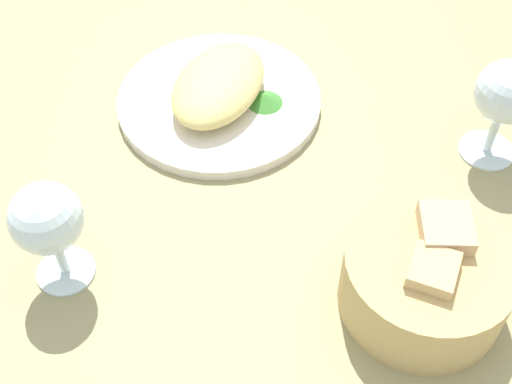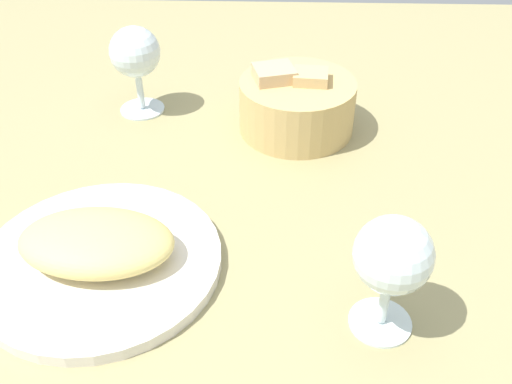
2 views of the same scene
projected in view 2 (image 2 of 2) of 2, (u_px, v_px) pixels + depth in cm
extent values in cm
cube|color=#9A9061|center=(240.00, 212.00, 71.57)|extent=(140.00, 140.00, 2.00)
cylinder|color=silver|center=(101.00, 261.00, 62.45)|extent=(25.88, 25.88, 1.40)
ellipsoid|color=#E1C972|center=(96.00, 242.00, 60.75)|extent=(17.09, 11.45, 4.16)
cone|color=#3E8932|center=(105.00, 216.00, 66.27)|extent=(4.52, 4.52, 1.32)
cylinder|color=tan|center=(297.00, 106.00, 82.74)|extent=(16.33, 16.33, 7.49)
cube|color=tan|center=(310.00, 87.00, 81.04)|extent=(5.02, 4.59, 4.69)
cube|color=tan|center=(274.00, 85.00, 81.56)|extent=(6.51, 6.14, 5.40)
cylinder|color=silver|center=(380.00, 321.00, 56.52)|extent=(6.11, 6.11, 0.60)
cylinder|color=silver|center=(384.00, 302.00, 54.81)|extent=(1.00, 1.00, 4.98)
sphere|color=silver|center=(393.00, 255.00, 51.08)|extent=(7.18, 7.18, 7.18)
cylinder|color=silver|center=(142.00, 108.00, 89.14)|extent=(6.67, 6.67, 0.60)
cylinder|color=silver|center=(140.00, 91.00, 87.36)|extent=(1.00, 1.00, 5.21)
sphere|color=silver|center=(135.00, 52.00, 83.51)|extent=(7.34, 7.34, 7.34)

